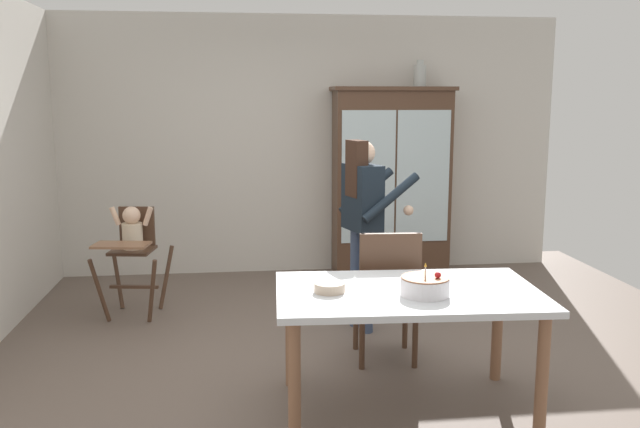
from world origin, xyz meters
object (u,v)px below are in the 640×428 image
(china_cabinet, at_px, (391,181))
(dining_chair_far_side, at_px, (388,288))
(serving_bowl, at_px, (330,287))
(high_chair_with_toddler, at_px, (132,241))
(dining_table, at_px, (407,305))
(birthday_cake, at_px, (425,286))
(adult_person, at_px, (363,211))
(ceramic_vase, at_px, (420,75))

(china_cabinet, distance_m, dining_chair_far_side, 2.53)
(serving_bowl, bearing_deg, high_chair_with_toddler, 125.81)
(serving_bowl, bearing_deg, china_cabinet, 70.92)
(dining_table, relative_size, birthday_cake, 5.68)
(dining_table, distance_m, birthday_cake, 0.20)
(adult_person, relative_size, birthday_cake, 5.47)
(adult_person, distance_m, dining_table, 1.45)
(ceramic_vase, relative_size, dining_table, 0.17)
(ceramic_vase, relative_size, high_chair_with_toddler, 0.28)
(dining_chair_far_side, bearing_deg, china_cabinet, -99.88)
(ceramic_vase, distance_m, dining_chair_far_side, 2.99)
(ceramic_vase, distance_m, birthday_cake, 3.57)
(china_cabinet, bearing_deg, adult_person, -109.87)
(high_chair_with_toddler, distance_m, birthday_cake, 2.88)
(china_cabinet, distance_m, dining_table, 3.18)
(high_chair_with_toddler, relative_size, adult_person, 0.62)
(dining_chair_far_side, bearing_deg, serving_bowl, 56.62)
(ceramic_vase, bearing_deg, high_chair_with_toddler, -158.07)
(dining_chair_far_side, bearing_deg, dining_table, 90.53)
(adult_person, bearing_deg, high_chair_with_toddler, 56.04)
(adult_person, xyz_separation_m, dining_table, (0.01, -1.41, -0.32))
(china_cabinet, relative_size, high_chair_with_toddler, 2.07)
(china_cabinet, relative_size, serving_bowl, 10.91)
(dining_table, distance_m, dining_chair_far_side, 0.69)
(china_cabinet, relative_size, dining_table, 1.24)
(adult_person, bearing_deg, china_cabinet, -36.83)
(adult_person, height_order, serving_bowl, adult_person)
(ceramic_vase, bearing_deg, dining_chair_far_side, -109.39)
(high_chair_with_toddler, relative_size, serving_bowl, 5.28)
(adult_person, relative_size, dining_chair_far_side, 1.59)
(dining_table, relative_size, serving_bowl, 8.83)
(china_cabinet, height_order, ceramic_vase, ceramic_vase)
(birthday_cake, bearing_deg, ceramic_vase, 75.75)
(dining_chair_far_side, bearing_deg, high_chair_with_toddler, -30.89)
(china_cabinet, bearing_deg, birthday_cake, -99.44)
(china_cabinet, bearing_deg, serving_bowl, -109.08)
(high_chair_with_toddler, distance_m, serving_bowl, 2.44)
(dining_table, distance_m, serving_bowl, 0.48)
(birthday_cake, height_order, serving_bowl, birthday_cake)
(adult_person, bearing_deg, ceramic_vase, -44.78)
(ceramic_vase, distance_m, high_chair_with_toddler, 3.32)
(birthday_cake, bearing_deg, china_cabinet, 80.56)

